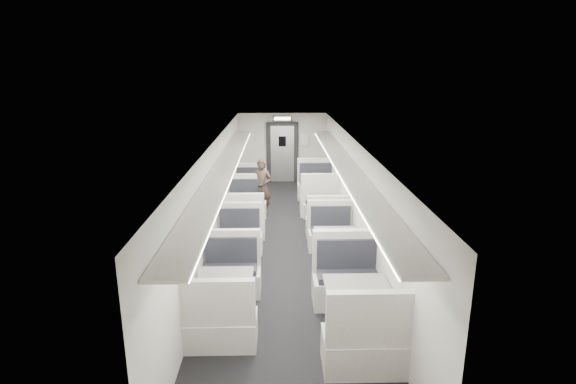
{
  "coord_description": "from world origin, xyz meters",
  "views": [
    {
      "loc": [
        -0.16,
        -9.42,
        3.9
      ],
      "look_at": [
        0.08,
        0.71,
        1.08
      ],
      "focal_mm": 28.0,
      "sensor_mm": 36.0,
      "label": 1
    }
  ],
  "objects_px": {
    "booth_right_d": "(356,307)",
    "exit_sign": "(282,118)",
    "booth_left_a": "(249,193)",
    "booth_left_d": "(226,295)",
    "booth_right_a": "(318,192)",
    "booth_right_c": "(335,246)",
    "booth_right_b": "(324,212)",
    "booth_left_c": "(237,249)",
    "vestibule_door": "(282,153)",
    "booth_left_b": "(245,211)",
    "passenger": "(262,187)"
  },
  "relations": [
    {
      "from": "booth_right_d",
      "to": "exit_sign",
      "type": "bearing_deg",
      "value": 96.45
    },
    {
      "from": "booth_left_c",
      "to": "booth_left_d",
      "type": "height_order",
      "value": "booth_left_d"
    },
    {
      "from": "booth_left_d",
      "to": "booth_right_a",
      "type": "xyz_separation_m",
      "value": [
        2.0,
        5.99,
        0.02
      ]
    },
    {
      "from": "booth_left_a",
      "to": "vestibule_door",
      "type": "relative_size",
      "value": 0.93
    },
    {
      "from": "booth_right_d",
      "to": "passenger",
      "type": "bearing_deg",
      "value": 105.52
    },
    {
      "from": "booth_right_c",
      "to": "passenger",
      "type": "bearing_deg",
      "value": 116.36
    },
    {
      "from": "booth_right_b",
      "to": "booth_right_c",
      "type": "relative_size",
      "value": 0.98
    },
    {
      "from": "exit_sign",
      "to": "booth_left_a",
      "type": "bearing_deg",
      "value": -114.81
    },
    {
      "from": "booth_left_b",
      "to": "booth_right_c",
      "type": "bearing_deg",
      "value": -48.92
    },
    {
      "from": "booth_left_a",
      "to": "booth_right_c",
      "type": "xyz_separation_m",
      "value": [
        2.0,
        -4.16,
        0.01
      ]
    },
    {
      "from": "booth_left_c",
      "to": "booth_right_a",
      "type": "distance_m",
      "value": 4.54
    },
    {
      "from": "booth_left_b",
      "to": "booth_right_c",
      "type": "xyz_separation_m",
      "value": [
        2.0,
        -2.29,
        -0.02
      ]
    },
    {
      "from": "booth_right_b",
      "to": "vestibule_door",
      "type": "xyz_separation_m",
      "value": [
        -1.0,
        4.55,
        0.69
      ]
    },
    {
      "from": "booth_left_d",
      "to": "passenger",
      "type": "height_order",
      "value": "passenger"
    },
    {
      "from": "vestibule_door",
      "to": "booth_left_d",
      "type": "bearing_deg",
      "value": -96.46
    },
    {
      "from": "booth_left_a",
      "to": "exit_sign",
      "type": "height_order",
      "value": "exit_sign"
    },
    {
      "from": "booth_right_a",
      "to": "booth_right_b",
      "type": "distance_m",
      "value": 1.71
    },
    {
      "from": "booth_right_c",
      "to": "vestibule_door",
      "type": "xyz_separation_m",
      "value": [
        -1.0,
        6.81,
        0.68
      ]
    },
    {
      "from": "passenger",
      "to": "exit_sign",
      "type": "distance_m",
      "value": 3.51
    },
    {
      "from": "booth_left_b",
      "to": "booth_right_d",
      "type": "relative_size",
      "value": 0.91
    },
    {
      "from": "booth_left_a",
      "to": "booth_right_b",
      "type": "distance_m",
      "value": 2.76
    },
    {
      "from": "booth_left_d",
      "to": "booth_right_a",
      "type": "bearing_deg",
      "value": 71.55
    },
    {
      "from": "booth_right_b",
      "to": "exit_sign",
      "type": "bearing_deg",
      "value": 103.83
    },
    {
      "from": "vestibule_door",
      "to": "exit_sign",
      "type": "distance_m",
      "value": 1.33
    },
    {
      "from": "booth_right_a",
      "to": "booth_right_c",
      "type": "distance_m",
      "value": 3.97
    },
    {
      "from": "vestibule_door",
      "to": "booth_left_a",
      "type": "bearing_deg",
      "value": -110.67
    },
    {
      "from": "booth_right_a",
      "to": "passenger",
      "type": "height_order",
      "value": "passenger"
    },
    {
      "from": "passenger",
      "to": "exit_sign",
      "type": "xyz_separation_m",
      "value": [
        0.59,
        3.11,
        1.51
      ]
    },
    {
      "from": "booth_right_b",
      "to": "booth_right_d",
      "type": "bearing_deg",
      "value": -90.0
    },
    {
      "from": "booth_left_c",
      "to": "booth_right_d",
      "type": "relative_size",
      "value": 0.86
    },
    {
      "from": "booth_left_a",
      "to": "vestibule_door",
      "type": "height_order",
      "value": "vestibule_door"
    },
    {
      "from": "booth_left_d",
      "to": "booth_right_d",
      "type": "bearing_deg",
      "value": -13.99
    },
    {
      "from": "booth_right_a",
      "to": "booth_right_b",
      "type": "bearing_deg",
      "value": -90.0
    },
    {
      "from": "booth_left_a",
      "to": "booth_right_d",
      "type": "height_order",
      "value": "booth_right_d"
    },
    {
      "from": "booth_left_b",
      "to": "booth_right_a",
      "type": "height_order",
      "value": "booth_right_a"
    },
    {
      "from": "booth_right_d",
      "to": "exit_sign",
      "type": "distance_m",
      "value": 9.1
    },
    {
      "from": "booth_left_d",
      "to": "booth_right_a",
      "type": "relative_size",
      "value": 0.94
    },
    {
      "from": "booth_left_b",
      "to": "booth_left_a",
      "type": "bearing_deg",
      "value": 90.0
    },
    {
      "from": "booth_left_a",
      "to": "booth_left_d",
      "type": "relative_size",
      "value": 0.92
    },
    {
      "from": "booth_right_a",
      "to": "vestibule_door",
      "type": "height_order",
      "value": "vestibule_door"
    },
    {
      "from": "booth_left_b",
      "to": "exit_sign",
      "type": "distance_m",
      "value": 4.57
    },
    {
      "from": "booth_left_a",
      "to": "booth_left_c",
      "type": "distance_m",
      "value": 4.27
    },
    {
      "from": "vestibule_door",
      "to": "exit_sign",
      "type": "bearing_deg",
      "value": -90.0
    },
    {
      "from": "booth_left_b",
      "to": "passenger",
      "type": "relative_size",
      "value": 1.37
    },
    {
      "from": "booth_right_d",
      "to": "booth_right_a",
      "type": "bearing_deg",
      "value": 90.0
    },
    {
      "from": "booth_right_b",
      "to": "vestibule_door",
      "type": "relative_size",
      "value": 0.94
    },
    {
      "from": "passenger",
      "to": "vestibule_door",
      "type": "relative_size",
      "value": 0.73
    },
    {
      "from": "exit_sign",
      "to": "booth_left_c",
      "type": "bearing_deg",
      "value": -98.83
    },
    {
      "from": "booth_left_b",
      "to": "booth_right_c",
      "type": "distance_m",
      "value": 3.04
    },
    {
      "from": "passenger",
      "to": "booth_right_a",
      "type": "bearing_deg",
      "value": 45.45
    }
  ]
}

